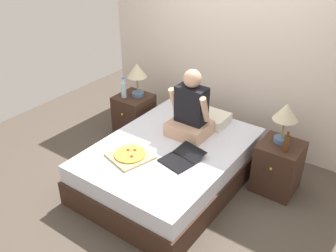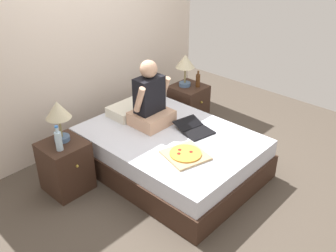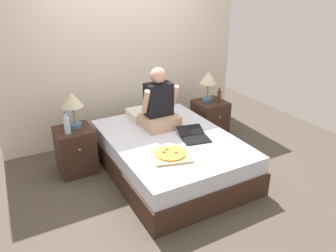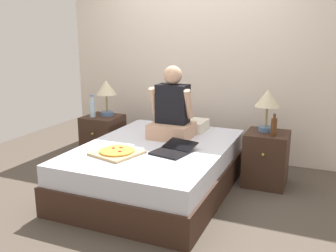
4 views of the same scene
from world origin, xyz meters
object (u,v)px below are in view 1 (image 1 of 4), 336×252
Objects in this scene: lamp_on_right_nightstand at (286,115)px; person_seated at (190,112)px; nightstand_left at (134,115)px; laptop at (180,159)px; lamp_on_left_nightstand at (137,73)px; beer_bottle at (286,143)px; water_bottle at (124,89)px; pizza_box at (130,155)px; bed at (170,164)px; nightstand_right at (278,167)px.

person_seated is at bearing -162.89° from lamp_on_right_nightstand.
laptop is (1.27, -0.75, 0.21)m from nightstand_left.
person_seated is 0.61m from laptop.
lamp_on_right_nightstand is at bearing 1.42° from nightstand_left.
person_seated is (1.01, -0.30, -0.13)m from lamp_on_left_nightstand.
lamp_on_left_nightstand reaches higher than beer_bottle.
water_bottle reaches higher than pizza_box.
pizza_box is at bearing -45.98° from water_bottle.
beer_bottle is at bearing -4.14° from lamp_on_left_nightstand.
lamp_on_left_nightstand is 0.58× the size of person_seated.
laptop is (0.24, -0.17, 0.27)m from bed.
bed is at bearing -147.28° from lamp_on_right_nightstand.
lamp_on_right_nightstand is 0.58× the size of person_seated.
lamp_on_left_nightstand is at bearing 147.02° from bed.
water_bottle is at bearing 155.71° from bed.
lamp_on_left_nightstand is 2.10m from nightstand_right.
person_seated is at bearing 112.68° from laptop.
lamp_on_right_nightstand reaches higher than beer_bottle.
beer_bottle reaches higher than pizza_box.
lamp_on_right_nightstand is at bearing 47.02° from laptop.
bed is 0.54m from pizza_box.
nightstand_left is 1.17× the size of pizza_box.
laptop reaches higher than pizza_box.
person_seated is (-0.99, -0.25, 0.48)m from nightstand_right.
water_bottle reaches higher than nightstand_left.
person_seated reaches higher than bed.
lamp_on_right_nightstand is 0.91× the size of pizza_box.
person_seated reaches higher than water_bottle.
laptop is at bearing -135.95° from nightstand_right.
person_seated is (1.05, -0.25, 0.48)m from nightstand_left.
lamp_on_left_nightstand is 1.36m from pizza_box.
lamp_on_left_nightstand is at bearing 178.57° from nightstand_right.
nightstand_right is 1.61m from pizza_box.
lamp_on_left_nightstand reaches higher than laptop.
nightstand_left is 1.18m from person_seated.
lamp_on_left_nightstand is at bearing 180.00° from lamp_on_right_nightstand.
lamp_on_right_nightstand is 1.96× the size of beer_bottle.
lamp_on_right_nightstand reaches higher than nightstand_left.
beer_bottle is (2.07, -0.15, -0.23)m from lamp_on_left_nightstand.
bed is 1.35m from lamp_on_left_nightstand.
laptop is 0.96× the size of pizza_box.
nightstand_right is 2.51× the size of beer_bottle.
beer_bottle reaches higher than bed.
lamp_on_left_nightstand is 1.52m from laptop.
lamp_on_left_nightstand and lamp_on_right_nightstand have the same top height.
nightstand_right is 0.74× the size of person_seated.
laptop is at bearing -67.32° from person_seated.
nightstand_right is at bearing 2.42° from water_bottle.
water_bottle is 1.20× the size of beer_bottle.
nightstand_left is at bearing 166.88° from person_seated.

